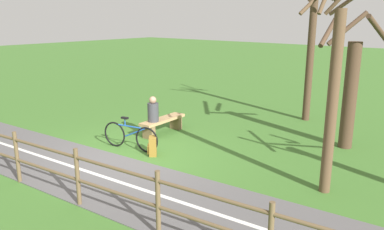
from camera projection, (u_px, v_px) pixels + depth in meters
ground_plane at (127, 157)px, 9.52m from camera, size 80.00×80.00×0.00m
paved_path at (248, 225)px, 6.42m from camera, size 5.56×36.07×0.02m
path_centre_line at (248, 224)px, 6.42m from camera, size 2.96×31.88×0.00m
bench at (163, 123)px, 11.37m from camera, size 1.67×0.50×0.47m
person_seated at (153, 111)px, 10.93m from camera, size 0.33×0.33×0.74m
bicycle at (130, 136)px, 10.00m from camera, size 0.39×1.69×0.86m
backpack at (153, 146)px, 9.62m from camera, size 0.38×0.37×0.47m
tree_near_bench at (312, 52)px, 12.38m from camera, size 1.22×1.14×5.12m
tree_far_right at (333, 90)px, 7.20m from camera, size 1.00×1.35×4.37m
tree_mid_field at (350, 86)px, 9.87m from camera, size 1.53×1.55×3.57m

